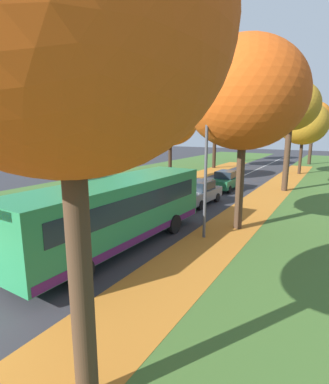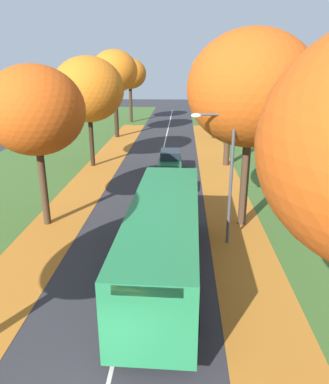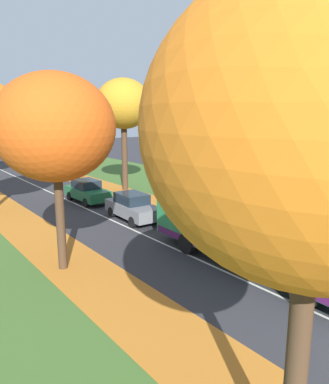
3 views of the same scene
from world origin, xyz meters
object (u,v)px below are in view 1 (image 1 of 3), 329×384
(tree_right_near, at_px, (244,95))
(tree_right_nearest, at_px, (65,28))
(tree_right_far, at_px, (304,123))
(tree_left_near, at_px, (86,119))
(tree_left_far, at_px, (216,115))
(bus, at_px, (117,210))
(tree_left_mid, at_px, (170,120))
(tree_right_mid, at_px, (291,106))
(tree_right_distant, at_px, (314,116))
(streetlamp_right, at_px, (199,160))
(car_grey_lead, at_px, (199,193))
(car_green_following, at_px, (225,180))
(tree_left_distant, at_px, (241,121))

(tree_right_near, bearing_deg, tree_right_nearest, -86.74)
(tree_right_far, bearing_deg, tree_left_near, -113.71)
(tree_left_near, relative_size, tree_right_near, 0.84)
(tree_left_far, distance_m, bus, 29.81)
(tree_right_nearest, relative_size, tree_right_near, 0.94)
(tree_left_mid, bearing_deg, tree_right_mid, 3.77)
(tree_right_far, distance_m, bus, 28.92)
(tree_right_near, bearing_deg, tree_right_distant, 89.60)
(tree_right_distant, height_order, streetlamp_right, tree_right_distant)
(tree_left_far, xyz_separation_m, tree_right_mid, (10.91, -11.57, -0.02))
(tree_left_mid, distance_m, streetlamp_right, 16.18)
(bus, bearing_deg, tree_right_mid, 76.07)
(tree_right_nearest, relative_size, tree_right_mid, 0.98)
(tree_left_mid, xyz_separation_m, tree_right_nearest, (11.02, -22.62, 0.60))
(tree_right_nearest, height_order, tree_right_near, tree_right_near)
(car_grey_lead, relative_size, car_green_following, 1.01)
(tree_right_nearest, relative_size, car_green_following, 2.10)
(tree_left_mid, bearing_deg, tree_right_near, -46.77)
(tree_right_mid, bearing_deg, streetlamp_right, -97.12)
(tree_right_near, height_order, car_green_following, tree_right_near)
(tree_left_far, distance_m, tree_right_nearest, 36.64)
(tree_right_distant, bearing_deg, tree_right_near, -90.40)
(tree_left_distant, distance_m, streetlamp_right, 37.70)
(tree_left_mid, relative_size, bus, 0.81)
(tree_right_mid, height_order, car_green_following, tree_right_mid)
(tree_left_mid, height_order, bus, tree_left_mid)
(tree_right_nearest, height_order, tree_right_far, tree_right_nearest)
(tree_left_mid, distance_m, tree_right_far, 16.06)
(tree_left_mid, height_order, tree_right_near, tree_right_near)
(tree_left_near, height_order, tree_left_distant, tree_left_distant)
(tree_right_nearest, distance_m, tree_right_near, 11.62)
(tree_right_nearest, relative_size, streetlamp_right, 1.48)
(tree_left_near, xyz_separation_m, tree_right_mid, (10.53, 12.21, 1.18))
(tree_left_distant, xyz_separation_m, tree_right_far, (10.60, -11.22, -0.58))
(tree_right_far, height_order, car_grey_lead, tree_right_far)
(tree_right_near, distance_m, tree_right_distant, 34.69)
(tree_left_near, height_order, car_green_following, tree_left_near)
(tree_left_distant, distance_m, tree_right_nearest, 47.20)
(tree_right_mid, bearing_deg, tree_left_mid, -176.23)
(tree_left_distant, relative_size, car_grey_lead, 1.97)
(tree_left_far, distance_m, tree_right_distant, 15.63)
(tree_left_mid, relative_size, tree_right_nearest, 0.95)
(tree_left_mid, height_order, tree_left_distant, tree_left_mid)
(tree_left_mid, xyz_separation_m, tree_right_distant, (10.60, 23.66, 1.02))
(car_grey_lead, distance_m, car_green_following, 5.84)
(tree_left_mid, distance_m, tree_left_far, 12.33)
(tree_left_mid, xyz_separation_m, tree_right_mid, (10.79, 0.71, 0.99))
(tree_left_far, height_order, tree_right_far, tree_left_far)
(tree_left_distant, xyz_separation_m, tree_right_distant, (10.59, 0.39, 0.60))
(tree_right_nearest, xyz_separation_m, car_green_following, (-4.72, 21.21, -5.76))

